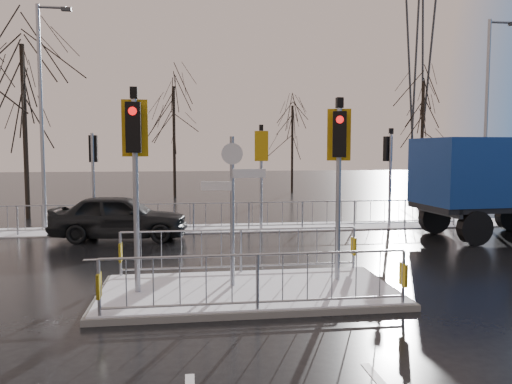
{
  "coord_description": "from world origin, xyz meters",
  "views": [
    {
      "loc": [
        -1.2,
        -9.89,
        2.95
      ],
      "look_at": [
        0.65,
        3.56,
        1.8
      ],
      "focal_mm": 35.0,
      "sensor_mm": 36.0,
      "label": 1
    }
  ],
  "objects": [
    {
      "name": "street_lamp_left",
      "position": [
        -6.43,
        9.5,
        4.49
      ],
      "size": [
        1.25,
        0.18,
        8.2
      ],
      "color": "gray",
      "rests_on": "ground"
    },
    {
      "name": "traffic_island",
      "position": [
        -0.01,
        0.01,
        0.39
      ],
      "size": [
        6.0,
        3.04,
        4.15
      ],
      "color": "slate",
      "rests_on": "ground"
    },
    {
      "name": "tree_near_b",
      "position": [
        -8.0,
        12.5,
        5.15
      ],
      "size": [
        4.0,
        4.0,
        7.55
      ],
      "color": "black",
      "rests_on": "ground"
    },
    {
      "name": "far_kerb_fixtures",
      "position": [
        0.29,
        8.09,
        1.02
      ],
      "size": [
        18.0,
        0.65,
        3.83
      ],
      "color": "gray",
      "rests_on": "ground"
    },
    {
      "name": "snow_verge",
      "position": [
        0.0,
        8.6,
        0.02
      ],
      "size": [
        30.0,
        2.0,
        0.04
      ],
      "primitive_type": "cube",
      "color": "white",
      "rests_on": "ground"
    },
    {
      "name": "tree_far_a",
      "position": [
        -2.0,
        22.0,
        4.82
      ],
      "size": [
        3.75,
        3.75,
        7.08
      ],
      "color": "black",
      "rests_on": "ground"
    },
    {
      "name": "ground",
      "position": [
        0.0,
        0.0,
        0.0
      ],
      "size": [
        120.0,
        120.0,
        0.0
      ],
      "primitive_type": "plane",
      "color": "black",
      "rests_on": "ground"
    },
    {
      "name": "tree_far_b",
      "position": [
        6.0,
        24.0,
        4.18
      ],
      "size": [
        3.25,
        3.25,
        6.14
      ],
      "color": "black",
      "rests_on": "ground"
    },
    {
      "name": "lane_markings",
      "position": [
        0.0,
        -0.33,
        0.0
      ],
      "size": [
        8.0,
        11.38,
        0.01
      ],
      "color": "silver",
      "rests_on": "ground"
    },
    {
      "name": "street_lamp_right",
      "position": [
        10.57,
        8.5,
        4.39
      ],
      "size": [
        1.25,
        0.18,
        8.0
      ],
      "color": "gray",
      "rests_on": "ground"
    },
    {
      "name": "pylon_wires",
      "position": [
        16.88,
        30.0,
        11.03
      ],
      "size": [
        70.0,
        2.38,
        19.97
      ],
      "color": "#2D3033",
      "rests_on": "ground"
    },
    {
      "name": "car_far_lane",
      "position": [
        -3.42,
        6.85,
        0.75
      ],
      "size": [
        4.54,
        2.13,
        1.5
      ],
      "primitive_type": "imported",
      "rotation": [
        0.0,
        0.0,
        1.49
      ],
      "color": "black",
      "rests_on": "ground"
    },
    {
      "name": "tree_far_c",
      "position": [
        14.0,
        21.0,
        5.15
      ],
      "size": [
        4.0,
        4.0,
        7.55
      ],
      "color": "black",
      "rests_on": "ground"
    },
    {
      "name": "flatbed_truck",
      "position": [
        8.64,
        5.49,
        1.77
      ],
      "size": [
        7.33,
        3.03,
        3.34
      ],
      "color": "black",
      "rests_on": "ground"
    }
  ]
}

